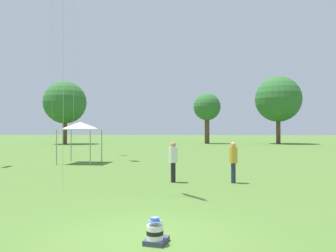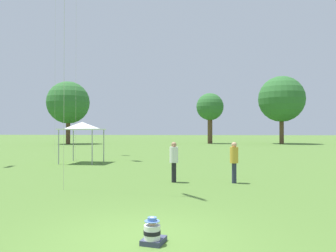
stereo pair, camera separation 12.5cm
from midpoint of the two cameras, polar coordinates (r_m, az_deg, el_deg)
The scene contains 8 objects.
ground_plane at distance 7.06m, azimuth -4.14°, elevation -18.94°, with size 300.00×300.00×0.00m, color #4C702D.
seated_toddler at distance 6.66m, azimuth -2.14°, elevation -18.17°, with size 0.49×0.57×0.53m.
person_standing_1 at distance 14.02m, azimuth 11.69°, elevation -5.57°, with size 0.36×0.36×1.71m.
person_standing_2 at distance 13.95m, azimuth 1.29°, elevation -5.65°, with size 0.50×0.50×1.71m.
canopy_tent at distance 22.87m, azimuth -14.56°, elevation -0.04°, with size 2.59×2.59×2.77m.
distant_tree_0 at distance 57.31m, azimuth 19.21°, elevation 4.44°, with size 7.54×7.54×11.17m.
distant_tree_1 at distance 55.80m, azimuth -16.93°, elevation 3.90°, with size 6.87×6.87×10.19m.
distant_tree_2 at distance 55.55m, azimuth 7.38°, elevation 3.23°, with size 4.56×4.56×8.48m.
Camera 2 is at (1.23, -6.60, 2.20)m, focal length 35.00 mm.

